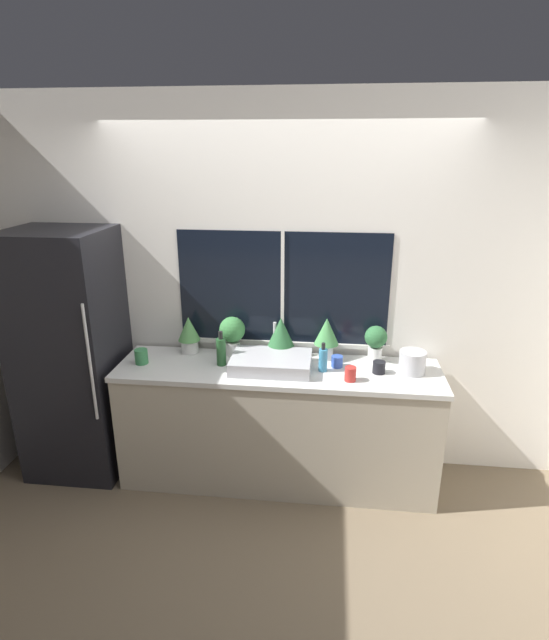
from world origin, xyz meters
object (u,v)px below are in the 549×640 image
at_px(mug_blue, 337,361).
at_px(mug_green, 141,356).
at_px(refrigerator, 73,354).
at_px(bottle_tall, 221,351).
at_px(potted_plant_left, 232,332).
at_px(soap_bottle, 323,359).
at_px(potted_plant_center, 281,334).
at_px(potted_plant_far_left, 189,333).
at_px(kettle, 412,361).
at_px(potted_plant_right, 327,334).
at_px(mug_black, 379,367).
at_px(mug_red, 350,374).
at_px(potted_plant_far_right, 376,340).
at_px(sink, 271,362).

height_order(mug_blue, mug_green, mug_green).
xyz_separation_m(refrigerator, bottle_tall, (1.11, -0.02, 0.09)).
relative_size(potted_plant_left, bottle_tall, 1.15).
bearing_deg(potted_plant_left, bottle_tall, -102.11).
bearing_deg(soap_bottle, potted_plant_center, 144.97).
relative_size(potted_plant_far_left, bottle_tall, 1.11).
bearing_deg(refrigerator, kettle, 0.09).
relative_size(potted_plant_right, mug_black, 3.61).
relative_size(refrigerator, soap_bottle, 8.92).
bearing_deg(mug_black, bottle_tall, 179.56).
distance_m(potted_plant_far_left, mug_red, 1.22).
distance_m(potted_plant_center, mug_green, 1.00).
relative_size(potted_plant_right, potted_plant_far_right, 1.17).
distance_m(mug_blue, kettle, 0.50).
xyz_separation_m(potted_plant_center, kettle, (0.90, -0.17, -0.09)).
height_order(potted_plant_far_right, mug_red, potted_plant_far_right).
xyz_separation_m(sink, mug_green, (-0.91, -0.02, 0.01)).
relative_size(soap_bottle, mug_black, 2.40).
bearing_deg(refrigerator, mug_black, -0.72).
distance_m(potted_plant_far_left, potted_plant_far_right, 1.35).
xyz_separation_m(sink, potted_plant_far_left, (-0.63, 0.21, 0.11)).
relative_size(refrigerator, potted_plant_far_right, 6.98).
bearing_deg(mug_red, refrigerator, 175.13).
xyz_separation_m(sink, potted_plant_left, (-0.31, 0.21, 0.13)).
bearing_deg(refrigerator, soap_bottle, -1.25).
bearing_deg(potted_plant_right, kettle, -16.52).
relative_size(potted_plant_center, bottle_tall, 1.19).
relative_size(mug_red, mug_blue, 1.20).
bearing_deg(mug_green, bottle_tall, 4.16).
relative_size(sink, kettle, 3.06).
bearing_deg(potted_plant_left, mug_green, -158.72).
relative_size(potted_plant_center, potted_plant_right, 0.97).
height_order(potted_plant_far_left, mug_green, potted_plant_far_left).
bearing_deg(mug_blue, sink, -170.20).
xyz_separation_m(soap_bottle, mug_red, (0.18, -0.13, -0.04)).
height_order(potted_plant_center, soap_bottle, potted_plant_center).
bearing_deg(bottle_tall, soap_bottle, -1.67).
xyz_separation_m(refrigerator, potted_plant_left, (1.15, 0.18, 0.15)).
height_order(potted_plant_far_left, mug_red, potted_plant_far_left).
height_order(mug_red, mug_green, mug_green).
distance_m(sink, mug_red, 0.55).
bearing_deg(mug_red, potted_plant_center, 144.73).
distance_m(refrigerator, mug_red, 2.00).
relative_size(potted_plant_far_right, mug_red, 2.71).
relative_size(potted_plant_center, mug_red, 3.09).
bearing_deg(potted_plant_far_right, mug_blue, -153.06).
xyz_separation_m(refrigerator, mug_blue, (1.91, 0.04, 0.02)).
relative_size(potted_plant_center, mug_green, 2.84).
bearing_deg(potted_plant_far_right, mug_red, -117.65).
relative_size(potted_plant_far_left, potted_plant_left, 0.96).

